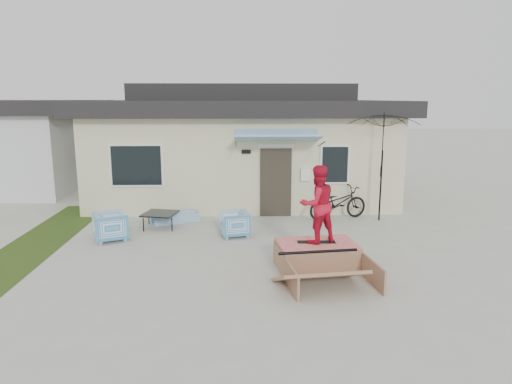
{
  "coord_description": "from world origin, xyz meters",
  "views": [
    {
      "loc": [
        -0.1,
        -9.47,
        3.59
      ],
      "look_at": [
        0.3,
        1.8,
        1.3
      ],
      "focal_mm": 32.57,
      "sensor_mm": 36.0,
      "label": 1
    }
  ],
  "objects_px": {
    "loveseat": "(176,213)",
    "skater": "(317,203)",
    "armchair_right": "(234,223)",
    "coffee_table": "(160,220)",
    "skate_ramp": "(317,256)",
    "armchair_left": "(111,225)",
    "skateboard": "(316,242)",
    "bicycle": "(338,199)",
    "patio_umbrella": "(382,162)"
  },
  "relations": [
    {
      "from": "skate_ramp",
      "to": "skater",
      "type": "xyz_separation_m",
      "value": [
        -0.01,
        0.05,
        1.15
      ]
    },
    {
      "from": "loveseat",
      "to": "armchair_right",
      "type": "relative_size",
      "value": 1.84
    },
    {
      "from": "loveseat",
      "to": "skate_ramp",
      "type": "height_order",
      "value": "skate_ramp"
    },
    {
      "from": "armchair_left",
      "to": "coffee_table",
      "type": "height_order",
      "value": "armchair_left"
    },
    {
      "from": "coffee_table",
      "to": "bicycle",
      "type": "bearing_deg",
      "value": 8.53
    },
    {
      "from": "bicycle",
      "to": "skateboard",
      "type": "distance_m",
      "value": 4.24
    },
    {
      "from": "armchair_left",
      "to": "skater",
      "type": "bearing_deg",
      "value": -137.43
    },
    {
      "from": "loveseat",
      "to": "coffee_table",
      "type": "relative_size",
      "value": 1.56
    },
    {
      "from": "armchair_right",
      "to": "loveseat",
      "type": "bearing_deg",
      "value": -142.51
    },
    {
      "from": "armchair_right",
      "to": "patio_umbrella",
      "type": "height_order",
      "value": "patio_umbrella"
    },
    {
      "from": "armchair_left",
      "to": "skateboard",
      "type": "xyz_separation_m",
      "value": [
        4.94,
        -2.1,
        0.17
      ]
    },
    {
      "from": "loveseat",
      "to": "skater",
      "type": "bearing_deg",
      "value": 111.83
    },
    {
      "from": "loveseat",
      "to": "skateboard",
      "type": "bearing_deg",
      "value": 111.83
    },
    {
      "from": "skate_ramp",
      "to": "skateboard",
      "type": "bearing_deg",
      "value": 90.0
    },
    {
      "from": "skate_ramp",
      "to": "skater",
      "type": "height_order",
      "value": "skater"
    },
    {
      "from": "coffee_table",
      "to": "skateboard",
      "type": "height_order",
      "value": "skateboard"
    },
    {
      "from": "loveseat",
      "to": "patio_umbrella",
      "type": "distance_m",
      "value": 6.23
    },
    {
      "from": "coffee_table",
      "to": "skater",
      "type": "distance_m",
      "value": 5.21
    },
    {
      "from": "armchair_right",
      "to": "skate_ramp",
      "type": "distance_m",
      "value": 3.0
    },
    {
      "from": "skater",
      "to": "skate_ramp",
      "type": "bearing_deg",
      "value": 75.31
    },
    {
      "from": "loveseat",
      "to": "skater",
      "type": "xyz_separation_m",
      "value": [
        3.52,
        -3.81,
        1.16
      ]
    },
    {
      "from": "bicycle",
      "to": "patio_umbrella",
      "type": "height_order",
      "value": "patio_umbrella"
    },
    {
      "from": "coffee_table",
      "to": "skate_ramp",
      "type": "height_order",
      "value": "skate_ramp"
    },
    {
      "from": "loveseat",
      "to": "patio_umbrella",
      "type": "relative_size",
      "value": 0.56
    },
    {
      "from": "patio_umbrella",
      "to": "skate_ramp",
      "type": "bearing_deg",
      "value": -122.97
    },
    {
      "from": "coffee_table",
      "to": "armchair_left",
      "type": "bearing_deg",
      "value": -132.66
    },
    {
      "from": "skate_ramp",
      "to": "skater",
      "type": "bearing_deg",
      "value": 90.0
    },
    {
      "from": "skate_ramp",
      "to": "skateboard",
      "type": "height_order",
      "value": "skateboard"
    },
    {
      "from": "coffee_table",
      "to": "skater",
      "type": "xyz_separation_m",
      "value": [
        3.89,
        -3.25,
        1.21
      ]
    },
    {
      "from": "loveseat",
      "to": "armchair_right",
      "type": "distance_m",
      "value": 2.27
    },
    {
      "from": "armchair_left",
      "to": "skater",
      "type": "height_order",
      "value": "skater"
    },
    {
      "from": "skate_ramp",
      "to": "skateboard",
      "type": "relative_size",
      "value": 2.68
    },
    {
      "from": "armchair_left",
      "to": "skateboard",
      "type": "bearing_deg",
      "value": -137.43
    },
    {
      "from": "armchair_left",
      "to": "bicycle",
      "type": "xyz_separation_m",
      "value": [
        6.25,
        1.92,
        0.2
      ]
    },
    {
      "from": "loveseat",
      "to": "patio_umbrella",
      "type": "bearing_deg",
      "value": 159.18
    },
    {
      "from": "coffee_table",
      "to": "patio_umbrella",
      "type": "relative_size",
      "value": 0.36
    },
    {
      "from": "loveseat",
      "to": "coffee_table",
      "type": "bearing_deg",
      "value": 36.48
    },
    {
      "from": "armchair_right",
      "to": "skateboard",
      "type": "relative_size",
      "value": 0.9
    },
    {
      "from": "skate_ramp",
      "to": "skater",
      "type": "relative_size",
      "value": 1.32
    },
    {
      "from": "skateboard",
      "to": "coffee_table",
      "type": "bearing_deg",
      "value": 142.03
    },
    {
      "from": "armchair_left",
      "to": "patio_umbrella",
      "type": "bearing_deg",
      "value": -101.38
    },
    {
      "from": "loveseat",
      "to": "skate_ramp",
      "type": "xyz_separation_m",
      "value": [
        3.53,
        -3.87,
        0.01
      ]
    },
    {
      "from": "armchair_right",
      "to": "coffee_table",
      "type": "distance_m",
      "value": 2.29
    },
    {
      "from": "coffee_table",
      "to": "skate_ramp",
      "type": "xyz_separation_m",
      "value": [
        3.89,
        -3.3,
        0.06
      ]
    },
    {
      "from": "armchair_left",
      "to": "bicycle",
      "type": "distance_m",
      "value": 6.55
    },
    {
      "from": "coffee_table",
      "to": "skateboard",
      "type": "bearing_deg",
      "value": -39.89
    },
    {
      "from": "armchair_right",
      "to": "bicycle",
      "type": "xyz_separation_m",
      "value": [
        3.1,
        1.67,
        0.24
      ]
    },
    {
      "from": "armchair_right",
      "to": "coffee_table",
      "type": "relative_size",
      "value": 0.84
    },
    {
      "from": "skater",
      "to": "skateboard",
      "type": "bearing_deg",
      "value": -111.89
    },
    {
      "from": "bicycle",
      "to": "skateboard",
      "type": "relative_size",
      "value": 2.33
    }
  ]
}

